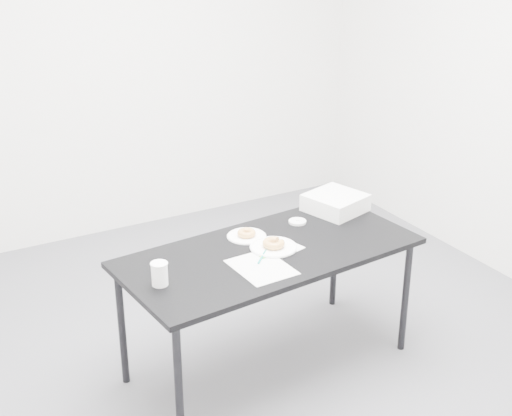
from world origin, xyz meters
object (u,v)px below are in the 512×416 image
plate_near (274,247)px  donut_near (274,243)px  coffee_cup (160,274)px  scorecard (261,267)px  donut_far (247,233)px  bakery_box (335,203)px  table (269,259)px  pen (262,257)px  plate_far (247,236)px

plate_near → donut_near: bearing=135.0°
coffee_cup → plate_near: bearing=6.4°
scorecard → donut_far: (0.10, 0.34, 0.02)m
plate_near → coffee_cup: bearing=-173.6°
plate_near → bakery_box: bakery_box is taller
table → bakery_box: 0.65m
pen → plate_far: (0.05, 0.26, -0.00)m
table → bakery_box: size_ratio=5.44×
donut_far → bakery_box: bakery_box is taller
donut_near → plate_far: donut_near is taller
plate_near → donut_near: donut_near is taller
plate_near → pen: bearing=-147.7°
donut_near → coffee_cup: (-0.65, -0.07, 0.03)m
table → pen: size_ratio=10.83×
scorecard → plate_near: bearing=41.2°
donut_far → coffee_cup: size_ratio=0.86×
donut_near → bakery_box: size_ratio=0.39×
donut_near → bakery_box: (0.56, 0.25, 0.02)m
plate_near → plate_far: size_ratio=1.17×
pen → donut_near: donut_near is taller
donut_far → bakery_box: 0.62m
coffee_cup → donut_far: bearing=23.7°
coffee_cup → bakery_box: coffee_cup is taller
pen → coffee_cup: coffee_cup is taller
pen → donut_far: donut_far is taller
table → coffee_cup: size_ratio=13.90×
scorecard → coffee_cup: (-0.49, 0.08, 0.06)m
plate_far → coffee_cup: 0.66m
pen → scorecard: bearing=-167.3°
bakery_box → plate_near: bearing=-171.7°
plate_near → coffee_cup: size_ratio=2.14×
plate_far → donut_far: bearing=0.0°
donut_near → plate_far: size_ratio=0.55×
donut_near → table: bearing=-170.1°
bakery_box → scorecard: bearing=-166.6°
plate_far → coffee_cup: size_ratio=1.82×
scorecard → pen: pen is taller
scorecard → plate_near: 0.22m
donut_far → coffee_cup: coffee_cup is taller
table → donut_far: donut_far is taller
table → pen: 0.12m
donut_far → plate_far: bearing=0.0°
plate_near → donut_far: (-0.05, 0.19, 0.02)m
plate_far → bakery_box: 0.62m
scorecard → plate_near: plate_near is taller
table → bakery_box: bearing=18.4°
bakery_box → pen: bearing=-170.4°
donut_far → bakery_box: bearing=5.8°
donut_near → donut_far: (-0.05, 0.19, -0.01)m
donut_near → scorecard: bearing=-136.2°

